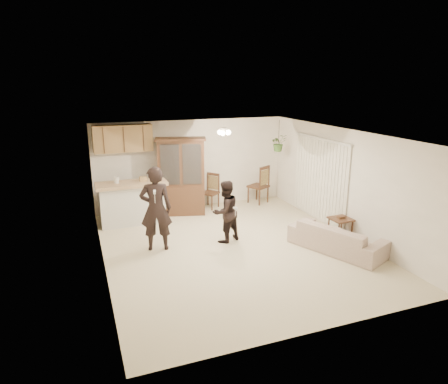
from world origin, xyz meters
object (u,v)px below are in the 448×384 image
object	(u,v)px
chair_bar	(118,213)
chair_hutch_right	(258,192)
side_table	(340,228)
child	(225,213)
sofa	(337,235)
chair_hutch_left	(210,198)
adult	(156,210)
china_hutch	(181,177)

from	to	relation	value
chair_bar	chair_hutch_right	distance (m)	4.15
side_table	child	bearing A→B (deg)	162.09
chair_hutch_right	sofa	bearing A→B (deg)	63.66
side_table	chair_bar	bearing A→B (deg)	148.17
chair_hutch_left	adult	bearing A→B (deg)	-79.59
adult	child	world-z (taller)	adult
child	side_table	xyz separation A→B (m)	(2.53, -0.82, -0.41)
chair_hutch_left	chair_hutch_right	distance (m)	1.51
child	chair_hutch_left	size ratio (longest dim) A/B	1.36
chair_hutch_left	child	bearing A→B (deg)	-49.91
chair_bar	side_table	bearing A→B (deg)	-34.89
chair_bar	sofa	bearing A→B (deg)	-42.08
chair_hutch_right	chair_hutch_left	bearing A→B (deg)	-29.07
adult	china_hutch	size ratio (longest dim) A/B	0.86
china_hutch	chair_hutch_right	bearing A→B (deg)	20.03
chair_hutch_left	side_table	bearing A→B (deg)	-7.21
china_hutch	chair_bar	world-z (taller)	china_hutch
adult	chair_bar	distance (m)	2.18
child	side_table	world-z (taller)	child
adult	side_table	xyz separation A→B (m)	(4.07, -0.92, -0.64)
child	chair_bar	distance (m)	3.04
child	chair_bar	size ratio (longest dim) A/B	1.41
child	chair_hutch_left	world-z (taller)	child
chair_bar	chair_hutch_left	xyz separation A→B (m)	(2.63, 0.37, 0.01)
child	adult	bearing A→B (deg)	-24.89
side_table	adult	bearing A→B (deg)	167.29
adult	child	size ratio (longest dim) A/B	1.33
chair_bar	china_hutch	bearing A→B (deg)	1.64
sofa	side_table	xyz separation A→B (m)	(0.47, 0.51, -0.10)
china_hutch	side_table	world-z (taller)	china_hutch
china_hutch	chair_hutch_left	xyz separation A→B (m)	(0.88, 0.23, -0.76)
adult	chair_hutch_left	bearing A→B (deg)	-118.52
side_table	chair_hutch_left	distance (m)	3.89
sofa	china_hutch	bearing A→B (deg)	11.62
side_table	chair_hutch_left	xyz separation A→B (m)	(-2.07, 3.29, 0.01)
adult	chair_bar	xyz separation A→B (m)	(-0.62, 2.00, -0.63)
adult	chair_bar	bearing A→B (deg)	-61.00
sofa	china_hutch	xyz separation A→B (m)	(-2.49, 3.57, 0.67)
china_hutch	chair_hutch_left	world-z (taller)	china_hutch
sofa	china_hutch	distance (m)	4.40
child	chair_bar	xyz separation A→B (m)	(-2.17, 2.10, -0.41)
chair_hutch_right	adult	bearing A→B (deg)	5.85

